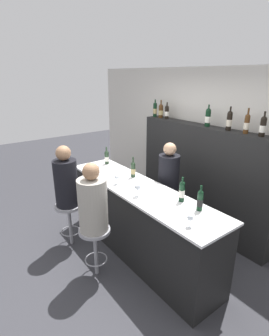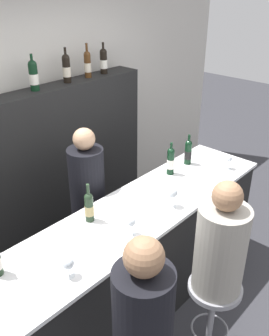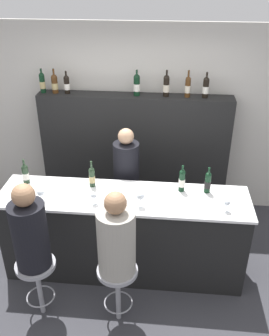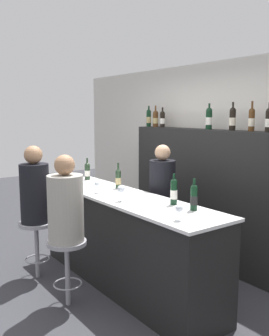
{
  "view_description": "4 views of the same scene",
  "coord_description": "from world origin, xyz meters",
  "px_view_note": "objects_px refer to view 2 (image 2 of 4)",
  "views": [
    {
      "loc": [
        2.57,
        -1.67,
        2.49
      ],
      "look_at": [
        -0.0,
        0.24,
        1.33
      ],
      "focal_mm": 28.0,
      "sensor_mm": 36.0,
      "label": 1
    },
    {
      "loc": [
        -1.85,
        -1.31,
        2.69
      ],
      "look_at": [
        -0.06,
        0.31,
        1.42
      ],
      "focal_mm": 40.0,
      "sensor_mm": 36.0,
      "label": 2
    },
    {
      "loc": [
        0.44,
        -3.01,
        3.25
      ],
      "look_at": [
        0.12,
        0.32,
        1.38
      ],
      "focal_mm": 40.0,
      "sensor_mm": 36.0,
      "label": 3
    },
    {
      "loc": [
        3.31,
        -1.97,
        1.93
      ],
      "look_at": [
        0.16,
        0.34,
        1.36
      ],
      "focal_mm": 40.0,
      "sensor_mm": 36.0,
      "label": 4
    }
  ],
  "objects_px": {
    "wine_bottle_backbar_3": "(34,75)",
    "wine_bottle_backbar_6": "(104,61)",
    "wine_glass_0": "(68,264)",
    "wine_glass_3": "(228,159)",
    "wine_bottle_backbar_5": "(88,64)",
    "bar_stool_right": "(213,300)",
    "wine_bottle_backbar_4": "(66,68)",
    "wine_glass_2": "(173,193)",
    "wine_bottle_counter_3": "(188,152)",
    "wine_bottle_counter_2": "(171,161)",
    "wine_bottle_counter_1": "(89,207)",
    "bartender": "(89,214)",
    "guest_seated_right": "(221,245)",
    "wine_glass_1": "(131,223)",
    "guest_seated_left": "(143,315)"
  },
  "relations": [
    {
      "from": "wine_glass_0",
      "to": "wine_glass_3",
      "type": "xyz_separation_m",
      "value": [
        1.91,
        0.0,
        -0.0
      ]
    },
    {
      "from": "wine_bottle_backbar_4",
      "to": "bartender",
      "type": "xyz_separation_m",
      "value": [
        -0.43,
        -0.71,
        -1.14
      ]
    },
    {
      "from": "wine_glass_3",
      "to": "guest_seated_right",
      "type": "distance_m",
      "value": 1.18
    },
    {
      "from": "wine_bottle_counter_2",
      "to": "wine_glass_2",
      "type": "relative_size",
      "value": 1.86
    },
    {
      "from": "wine_glass_1",
      "to": "wine_bottle_counter_2",
      "type": "bearing_deg",
      "value": 20.72
    },
    {
      "from": "guest_seated_left",
      "to": "wine_bottle_counter_1",
      "type": "bearing_deg",
      "value": 65.08
    },
    {
      "from": "wine_bottle_backbar_5",
      "to": "guest_seated_right",
      "type": "relative_size",
      "value": 0.39
    },
    {
      "from": "wine_bottle_backbar_4",
      "to": "wine_glass_2",
      "type": "distance_m",
      "value": 1.64
    },
    {
      "from": "wine_bottle_backbar_3",
      "to": "wine_bottle_backbar_4",
      "type": "bearing_deg",
      "value": 0.0
    },
    {
      "from": "bartender",
      "to": "wine_bottle_counter_1",
      "type": "bearing_deg",
      "value": -129.1
    },
    {
      "from": "wine_bottle_backbar_6",
      "to": "wine_glass_2",
      "type": "xyz_separation_m",
      "value": [
        -0.69,
        -1.47,
        -0.71
      ]
    },
    {
      "from": "wine_glass_0",
      "to": "guest_seated_right",
      "type": "bearing_deg",
      "value": -32.04
    },
    {
      "from": "wine_bottle_backbar_5",
      "to": "bar_stool_right",
      "type": "xyz_separation_m",
      "value": [
        -0.64,
        -2.01,
        -1.33
      ]
    },
    {
      "from": "guest_seated_right",
      "to": "bartender",
      "type": "distance_m",
      "value": 1.34
    },
    {
      "from": "wine_bottle_backbar_6",
      "to": "wine_bottle_counter_2",
      "type": "bearing_deg",
      "value": -103.44
    },
    {
      "from": "wine_bottle_counter_1",
      "to": "guest_seated_right",
      "type": "xyz_separation_m",
      "value": [
        0.39,
        -0.89,
        -0.11
      ]
    },
    {
      "from": "wine_bottle_backbar_3",
      "to": "wine_bottle_backbar_6",
      "type": "bearing_deg",
      "value": 0.0
    },
    {
      "from": "wine_bottle_backbar_3",
      "to": "wine_bottle_counter_3",
      "type": "bearing_deg",
      "value": -52.16
    },
    {
      "from": "wine_bottle_counter_3",
      "to": "bar_stool_right",
      "type": "relative_size",
      "value": 0.45
    },
    {
      "from": "wine_bottle_counter_3",
      "to": "wine_bottle_counter_2",
      "type": "bearing_deg",
      "value": -180.0
    },
    {
      "from": "wine_bottle_backbar_6",
      "to": "wine_glass_1",
      "type": "height_order",
      "value": "wine_bottle_backbar_6"
    },
    {
      "from": "wine_bottle_counter_2",
      "to": "bar_stool_right",
      "type": "xyz_separation_m",
      "value": [
        -0.59,
        -0.89,
        -0.64
      ]
    },
    {
      "from": "wine_bottle_counter_1",
      "to": "bartender",
      "type": "bearing_deg",
      "value": 50.9
    },
    {
      "from": "wine_glass_1",
      "to": "guest_seated_right",
      "type": "relative_size",
      "value": 0.16
    },
    {
      "from": "wine_bottle_counter_2",
      "to": "wine_glass_3",
      "type": "bearing_deg",
      "value": -37.57
    },
    {
      "from": "wine_bottle_backbar_4",
      "to": "wine_glass_0",
      "type": "xyz_separation_m",
      "value": [
        -1.24,
        -1.47,
        -0.74
      ]
    },
    {
      "from": "wine_bottle_backbar_4",
      "to": "wine_glass_3",
      "type": "distance_m",
      "value": 1.77
    },
    {
      "from": "wine_bottle_counter_3",
      "to": "wine_bottle_backbar_4",
      "type": "distance_m",
      "value": 1.42
    },
    {
      "from": "wine_bottle_backbar_4",
      "to": "wine_glass_0",
      "type": "distance_m",
      "value": 2.06
    },
    {
      "from": "wine_bottle_backbar_6",
      "to": "wine_glass_0",
      "type": "xyz_separation_m",
      "value": [
        -1.73,
        -1.47,
        -0.73
      ]
    },
    {
      "from": "wine_bottle_backbar_5",
      "to": "wine_glass_1",
      "type": "height_order",
      "value": "wine_bottle_backbar_5"
    },
    {
      "from": "wine_bottle_backbar_3",
      "to": "guest_seated_right",
      "type": "xyz_separation_m",
      "value": [
        0.0,
        -2.01,
        -0.82
      ]
    },
    {
      "from": "wine_bottle_counter_2",
      "to": "wine_bottle_counter_3",
      "type": "height_order",
      "value": "wine_bottle_counter_2"
    },
    {
      "from": "wine_bottle_backbar_3",
      "to": "wine_glass_2",
      "type": "xyz_separation_m",
      "value": [
        0.17,
        -1.47,
        -0.71
      ]
    },
    {
      "from": "wine_bottle_counter_1",
      "to": "wine_glass_2",
      "type": "xyz_separation_m",
      "value": [
        0.56,
        -0.34,
        -0.0
      ]
    },
    {
      "from": "wine_glass_1",
      "to": "wine_glass_0",
      "type": "bearing_deg",
      "value": 180.0
    },
    {
      "from": "wine_bottle_counter_2",
      "to": "wine_glass_1",
      "type": "height_order",
      "value": "wine_bottle_counter_2"
    },
    {
      "from": "wine_bottle_backbar_5",
      "to": "wine_glass_1",
      "type": "xyz_separation_m",
      "value": [
        -0.95,
        -1.47,
        -0.73
      ]
    },
    {
      "from": "wine_glass_2",
      "to": "guest_seated_left",
      "type": "height_order",
      "value": "guest_seated_left"
    },
    {
      "from": "wine_bottle_counter_2",
      "to": "wine_bottle_backbar_5",
      "type": "distance_m",
      "value": 1.32
    },
    {
      "from": "wine_bottle_backbar_5",
      "to": "wine_bottle_backbar_3",
      "type": "bearing_deg",
      "value": 180.0
    },
    {
      "from": "wine_glass_2",
      "to": "guest_seated_right",
      "type": "height_order",
      "value": "guest_seated_right"
    },
    {
      "from": "guest_seated_right",
      "to": "wine_bottle_counter_1",
      "type": "bearing_deg",
      "value": 113.96
    },
    {
      "from": "wine_glass_1",
      "to": "wine_bottle_backbar_6",
      "type": "bearing_deg",
      "value": 51.36
    },
    {
      "from": "guest_seated_left",
      "to": "guest_seated_right",
      "type": "relative_size",
      "value": 1.04
    },
    {
      "from": "wine_bottle_counter_1",
      "to": "wine_glass_3",
      "type": "height_order",
      "value": "wine_bottle_counter_1"
    },
    {
      "from": "wine_bottle_counter_2",
      "to": "wine_bottle_backbar_6",
      "type": "relative_size",
      "value": 0.97
    },
    {
      "from": "wine_bottle_backbar_5",
      "to": "wine_glass_2",
      "type": "distance_m",
      "value": 1.69
    },
    {
      "from": "bartender",
      "to": "wine_glass_1",
      "type": "bearing_deg",
      "value": -108.29
    },
    {
      "from": "wine_bottle_counter_3",
      "to": "wine_bottle_backbar_5",
      "type": "distance_m",
      "value": 1.35
    }
  ]
}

